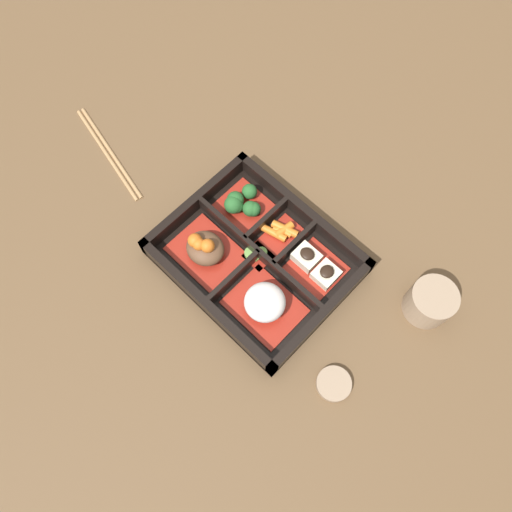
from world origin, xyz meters
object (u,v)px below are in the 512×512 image
(tea_cup, at_px, (430,302))
(sauce_dish, at_px, (334,384))
(bowl_rice, at_px, (265,303))
(chopsticks, at_px, (109,152))

(tea_cup, distance_m, sauce_dish, 0.20)
(bowl_rice, bearing_deg, chopsticks, -2.20)
(bowl_rice, height_order, sauce_dish, bowl_rice)
(chopsticks, bearing_deg, sauce_dish, 177.05)
(tea_cup, bearing_deg, chopsticks, 15.52)
(bowl_rice, bearing_deg, tea_cup, -135.47)
(chopsticks, relative_size, sauce_dish, 4.31)
(sauce_dish, bearing_deg, chopsticks, -2.95)
(tea_cup, relative_size, sauce_dish, 1.36)
(tea_cup, bearing_deg, sauce_dish, 82.30)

